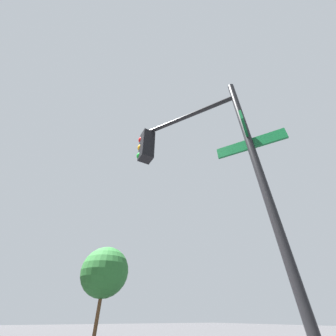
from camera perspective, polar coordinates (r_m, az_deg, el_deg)
name	(u,v)px	position (r m, az deg, el deg)	size (l,w,h in m)	color
traffic_signal_near	(194,157)	(3.82, 7.41, 3.05)	(2.45, 1.75, 5.38)	black
street_tree	(105,272)	(17.19, -17.45, -26.26)	(3.38, 3.38, 5.74)	#4C331E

